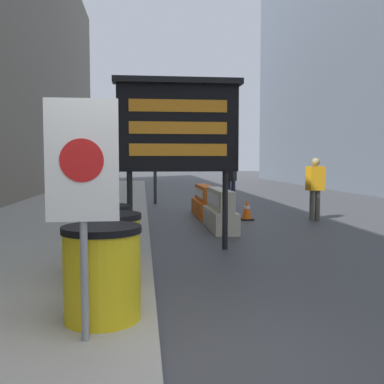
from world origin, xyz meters
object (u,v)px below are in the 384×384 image
Objects in this scene: barrel_drum_middle at (109,252)px; jersey_barrier_orange_far at (205,202)px; traffic_light_near_curb at (155,135)px; barrel_drum_foreground at (102,273)px; pedestrian_passerby at (315,184)px; message_board at (178,127)px; jersey_barrier_cream at (220,212)px; pedestrian_worker at (231,175)px; traffic_cone_near at (247,209)px; warning_sign at (82,178)px; barrel_drum_back at (104,238)px.

barrel_drum_middle is 0.40× the size of jersey_barrier_orange_far.
traffic_light_near_curb reaches higher than jersey_barrier_orange_far.
barrel_drum_middle is (-0.00, 0.92, 0.00)m from barrel_drum_foreground.
message_board is at bearing -150.43° from pedestrian_passerby.
traffic_light_near_curb reaches higher than pedestrian_passerby.
jersey_barrier_cream is 5.38m from pedestrian_worker.
jersey_barrier_orange_far is at bearing 133.88° from traffic_cone_near.
traffic_light_near_curb reaches higher than message_board.
pedestrian_worker is at bearing 71.74° from barrel_drum_middle.
pedestrian_passerby reaches higher than traffic_cone_near.
message_board reaches higher than warning_sign.
pedestrian_passerby is (5.04, 5.54, 0.38)m from barrel_drum_back.
traffic_cone_near is (3.27, 5.80, -0.31)m from barrel_drum_back.
jersey_barrier_orange_far is 3.11m from pedestrian_passerby.
traffic_light_near_curb is at bearing 101.98° from jersey_barrier_cream.
warning_sign is (-0.09, -1.40, 0.87)m from barrel_drum_middle.
barrel_drum_foreground is 0.40× the size of jersey_barrier_orange_far.
traffic_light_near_curb reaches higher than barrel_drum_back.
warning_sign is 12.86m from traffic_light_near_curb.
pedestrian_worker is at bearing 73.16° from barrel_drum_foreground.
jersey_barrier_orange_far is 4.41m from traffic_light_near_curb.
barrel_drum_back is at bearing -95.26° from traffic_light_near_curb.
barrel_drum_back is 7.20m from jersey_barrier_orange_far.
warning_sign is at bearing -111.67° from traffic_cone_near.
traffic_cone_near is (3.22, 8.12, -1.17)m from warning_sign.
jersey_barrier_cream is (2.13, 6.12, -0.18)m from barrel_drum_foreground.
traffic_light_near_curb reaches higher than pedestrian_worker.
barrel_drum_middle is 1.00× the size of barrel_drum_back.
message_board is at bearing 75.95° from warning_sign.
jersey_barrier_orange_far is at bearing 74.57° from barrel_drum_middle.
barrel_drum_back is (-0.14, 1.84, 0.00)m from barrel_drum_foreground.
warning_sign is at bearing 10.52° from pedestrian_worker.
pedestrian_worker is at bearing 63.99° from jersey_barrier_orange_far.
pedestrian_passerby is (4.90, 6.46, 0.38)m from barrel_drum_middle.
jersey_barrier_cream is 0.96× the size of jersey_barrier_orange_far.
barrel_drum_foreground is 8.26m from traffic_cone_near.
jersey_barrier_cream is (1.15, 2.28, -1.77)m from message_board.
warning_sign is at bearing -108.66° from jersey_barrier_cream.
jersey_barrier_cream is 6.66m from traffic_light_near_curb.
pedestrian_worker is at bearing 71.92° from message_board.
traffic_cone_near is 0.36× the size of pedestrian_passerby.
message_board reaches higher than jersey_barrier_orange_far.
pedestrian_worker is at bearing 69.37° from barrel_drum_back.
warning_sign is 0.94× the size of jersey_barrier_cream.
jersey_barrier_cream is at bearing 13.19° from pedestrian_worker.
jersey_barrier_orange_far is at bearing 1.13° from pedestrian_worker.
barrel_drum_back is 0.45× the size of warning_sign.
pedestrian_worker is 4.20m from pedestrian_passerby.
jersey_barrier_orange_far is (-0.00, 2.54, -0.03)m from jersey_barrier_cream.
traffic_cone_near is 0.33× the size of pedestrian_worker.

